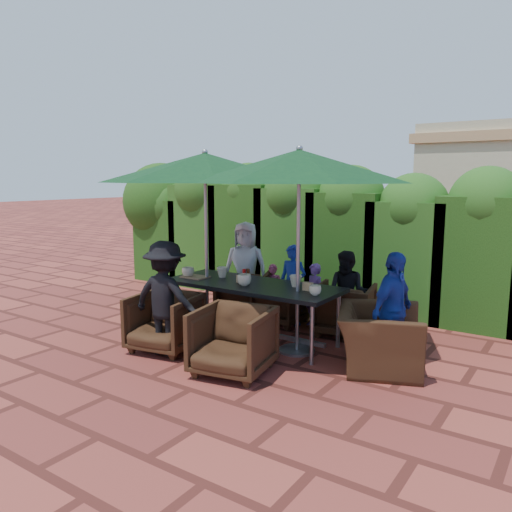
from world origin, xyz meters
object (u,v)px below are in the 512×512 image
Objects in this scene: dining_table at (252,289)px; umbrella_left at (205,168)px; chair_far_right at (345,307)px; chair_near_right at (233,338)px; umbrella_right at (299,167)px; chair_far_mid at (282,299)px; chair_near_left at (165,319)px; chair_end_right at (380,329)px; chair_far_left at (244,291)px.

umbrella_left reaches higher than dining_table.
chair_near_right is (-0.42, -1.94, 0.02)m from chair_far_right.
umbrella_right is 2.23m from chair_far_mid.
chair_near_left reaches higher than chair_far_right.
umbrella_right is 3.48× the size of chair_far_right.
chair_end_right is (1.70, 0.00, -0.23)m from dining_table.
chair_near_left is 1.14m from chair_near_right.
chair_near_left is at bearing 162.52° from chair_near_right.
chair_near_left is (0.07, -1.77, -0.01)m from chair_far_left.
chair_far_left is 1.14× the size of chair_far_mid.
chair_near_left is at bearing 73.00° from chair_far_mid.
dining_table is 1.16m from chair_far_left.
chair_far_mid is at bearing 95.09° from chair_near_right.
chair_near_right is (0.55, -1.92, 0.05)m from chair_far_mid.
umbrella_right is at bearing 65.82° from chair_near_right.
umbrella_left reaches higher than chair_near_left.
umbrella_right is 2.49m from chair_far_left.
umbrella_right is 2.44m from chair_near_left.
chair_far_right is 1.99m from chair_near_right.
chair_near_right reaches higher than chair_far_left.
chair_near_left is at bearing -125.97° from dining_table.
chair_far_right is 2.39m from chair_near_left.
umbrella_left reaches higher than chair_far_mid.
chair_far_mid is at bearing -10.34° from chair_far_right.
chair_far_right is (0.19, 0.96, -1.83)m from umbrella_right.
chair_near_right reaches higher than chair_far_mid.
dining_table is 1.30m from chair_far_right.
chair_end_right is (1.79, -0.87, 0.10)m from chair_far_mid.
umbrella_right is at bearing 67.36° from chair_far_right.
dining_table is 0.94m from chair_far_mid.
chair_near_right is (1.20, -1.91, 0.00)m from chair_far_left.
chair_near_right is (1.17, -0.99, -1.82)m from umbrella_left.
chair_far_left reaches higher than chair_near_left.
chair_end_right reaches higher than chair_far_mid.
chair_near_left is 0.76× the size of chair_end_right.
chair_far_left is 1.00× the size of chair_near_right.
chair_far_left is at bearing 147.37° from umbrella_right.
umbrella_left is at bearing 69.89° from chair_end_right.
umbrella_right is (0.70, -0.06, 1.54)m from dining_table.
chair_far_left reaches higher than chair_far_right.
chair_near_left is (-0.66, -0.92, -0.29)m from dining_table.
umbrella_left is 3.45× the size of chair_far_left.
umbrella_left is 3.94× the size of chair_far_mid.
chair_far_mid is 1.89m from chair_near_left.
dining_table is 1.17m from chair_near_left.
chair_near_left is at bearing 89.57° from chair_end_right.
dining_table is at bearing 103.25° from chair_near_right.
umbrella_right is 3.32× the size of chair_near_right.
chair_near_right is at bearing -40.14° from umbrella_left.
chair_far_left reaches higher than dining_table.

